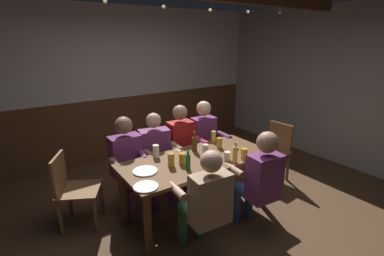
{
  "coord_description": "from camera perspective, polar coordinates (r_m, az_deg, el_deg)",
  "views": [
    {
      "loc": [
        -1.78,
        -2.33,
        2.11
      ],
      "look_at": [
        0.0,
        0.25,
        1.11
      ],
      "focal_mm": 26.25,
      "sensor_mm": 36.0,
      "label": 1
    }
  ],
  "objects": [
    {
      "name": "ground_plane",
      "position": [
        3.61,
        2.33,
        -18.09
      ],
      "size": [
        7.06,
        7.06,
        0.0
      ],
      "primitive_type": "plane",
      "color": "#4C331E"
    },
    {
      "name": "back_wall_upper",
      "position": [
        5.32,
        -15.59,
        14.54
      ],
      "size": [
        5.88,
        0.12,
        1.6
      ],
      "primitive_type": "cube",
      "color": "beige"
    },
    {
      "name": "back_wall_wainscot",
      "position": [
        5.55,
        -14.46,
        0.64
      ],
      "size": [
        5.88,
        0.12,
        1.08
      ],
      "primitive_type": "cube",
      "color": "brown",
      "rests_on": "ground_plane"
    },
    {
      "name": "side_wall_concrete",
      "position": [
        5.37,
        29.3,
        7.17
      ],
      "size": [
        0.12,
        5.25,
        2.68
      ],
      "primitive_type": "cube",
      "color": "gray",
      "rests_on": "ground_plane"
    },
    {
      "name": "dining_table",
      "position": [
        3.36,
        1.16,
        -7.92
      ],
      "size": [
        1.81,
        0.81,
        0.77
      ],
      "color": "brown",
      "rests_on": "ground_plane"
    },
    {
      "name": "person_0",
      "position": [
        3.6,
        -12.78,
        -6.38
      ],
      "size": [
        0.53,
        0.51,
        1.21
      ],
      "rotation": [
        0.0,
        0.0,
        3.15
      ],
      "color": "#6B2D66",
      "rests_on": "ground_plane"
    },
    {
      "name": "person_1",
      "position": [
        3.75,
        -7.24,
        -5.22
      ],
      "size": [
        0.58,
        0.58,
        1.2
      ],
      "rotation": [
        0.0,
        0.0,
        2.95
      ],
      "color": "#6B2D66",
      "rests_on": "ground_plane"
    },
    {
      "name": "person_2",
      "position": [
        3.93,
        -1.81,
        -3.64
      ],
      "size": [
        0.49,
        0.51,
        1.25
      ],
      "rotation": [
        0.0,
        0.0,
        3.1
      ],
      "color": "#AD1919",
      "rests_on": "ground_plane"
    },
    {
      "name": "person_3",
      "position": [
        4.15,
        2.88,
        -2.39
      ],
      "size": [
        0.51,
        0.51,
        1.26
      ],
      "rotation": [
        0.0,
        0.0,
        3.08
      ],
      "color": "#6B2D66",
      "rests_on": "ground_plane"
    },
    {
      "name": "person_4",
      "position": [
        2.75,
        2.75,
        -14.51
      ],
      "size": [
        0.53,
        0.53,
        1.19
      ],
      "rotation": [
        0.0,
        0.0,
        -0.08
      ],
      "color": "#997F60",
      "rests_on": "ground_plane"
    },
    {
      "name": "person_5",
      "position": [
        3.16,
        13.6,
        -9.82
      ],
      "size": [
        0.51,
        0.54,
        1.22
      ],
      "rotation": [
        0.0,
        0.0,
        -0.09
      ],
      "color": "#6B2D66",
      "rests_on": "ground_plane"
    },
    {
      "name": "chair_empty_near_right",
      "position": [
        3.57,
        -23.19,
        -11.16
      ],
      "size": [
        0.59,
        0.59,
        0.88
      ],
      "rotation": [
        0.0,
        0.0,
        -2.05
      ],
      "color": "brown",
      "rests_on": "ground_plane"
    },
    {
      "name": "chair_empty_near_left",
      "position": [
        4.53,
        16.44,
        -4.24
      ],
      "size": [
        0.47,
        0.47,
        0.88
      ],
      "rotation": [
        0.0,
        0.0,
        -4.63
      ],
      "color": "brown",
      "rests_on": "ground_plane"
    },
    {
      "name": "table_candle",
      "position": [
        3.64,
        8.93,
        -3.48
      ],
      "size": [
        0.04,
        0.04,
        0.08
      ],
      "primitive_type": "cylinder",
      "color": "#F9E08C",
      "rests_on": "dining_table"
    },
    {
      "name": "plate_0",
      "position": [
        2.74,
        -9.36,
        -11.69
      ],
      "size": [
        0.24,
        0.24,
        0.01
      ],
      "primitive_type": "cylinder",
      "color": "white",
      "rests_on": "dining_table"
    },
    {
      "name": "plate_1",
      "position": [
        3.03,
        -9.5,
        -8.62
      ],
      "size": [
        0.26,
        0.26,
        0.01
      ],
      "primitive_type": "cylinder",
      "color": "white",
      "rests_on": "dining_table"
    },
    {
      "name": "bottle_0",
      "position": [
        3.49,
        0.52,
        -3.12
      ],
      "size": [
        0.07,
        0.07,
        0.26
      ],
      "color": "#593314",
      "rests_on": "dining_table"
    },
    {
      "name": "bottle_1",
      "position": [
        3.0,
        -0.81,
        -6.9
      ],
      "size": [
        0.05,
        0.05,
        0.22
      ],
      "color": "#195923",
      "rests_on": "dining_table"
    },
    {
      "name": "bottle_2",
      "position": [
        3.21,
        8.74,
        -5.29
      ],
      "size": [
        0.06,
        0.06,
        0.25
      ],
      "color": "gold",
      "rests_on": "dining_table"
    },
    {
      "name": "pint_glass_0",
      "position": [
        3.61,
        5.58,
        -3.02
      ],
      "size": [
        0.07,
        0.07,
        0.13
      ],
      "primitive_type": "cylinder",
      "color": "gold",
      "rests_on": "dining_table"
    },
    {
      "name": "pint_glass_1",
      "position": [
        3.14,
        -1.98,
        -6.26
      ],
      "size": [
        0.08,
        0.08,
        0.13
      ],
      "primitive_type": "cylinder",
      "color": "gold",
      "rests_on": "dining_table"
    },
    {
      "name": "pint_glass_2",
      "position": [
        3.27,
        7.18,
        -5.66
      ],
      "size": [
        0.08,
        0.08,
        0.1
      ],
      "primitive_type": "cylinder",
      "color": "white",
      "rests_on": "dining_table"
    },
    {
      "name": "pint_glass_3",
      "position": [
        3.82,
        4.4,
        -1.72
      ],
      "size": [
        0.06,
        0.06,
        0.15
      ],
      "primitive_type": "cylinder",
      "color": "#E5C64C",
      "rests_on": "dining_table"
    },
    {
      "name": "pint_glass_4",
      "position": [
        3.34,
        -7.34,
        -4.69
      ],
      "size": [
        0.08,
        0.08,
        0.15
      ],
      "primitive_type": "cylinder",
      "color": "white",
      "rests_on": "dining_table"
    },
    {
      "name": "pint_glass_5",
      "position": [
        3.1,
        -4.26,
        -6.47
      ],
      "size": [
        0.07,
        0.07,
        0.15
      ],
      "primitive_type": "cylinder",
      "color": "gold",
      "rests_on": "dining_table"
    },
    {
      "name": "pint_glass_6",
      "position": [
        3.45,
        2.75,
        -4.21
      ],
      "size": [
        0.07,
        0.07,
        0.11
      ],
      "primitive_type": "cylinder",
      "color": "white",
      "rests_on": "dining_table"
    },
    {
      "name": "pint_glass_7",
      "position": [
        3.33,
        10.55,
        -5.16
      ],
      "size": [
        0.08,
        0.08,
        0.13
      ],
      "primitive_type": "cylinder",
      "color": "gold",
      "rests_on": "dining_table"
    },
    {
      "name": "string_lights",
      "position": [
        3.21,
        -0.8,
        23.56
      ],
      "size": [
        4.15,
        0.04,
        0.1
      ],
      "color": "#F9EAB2"
    }
  ]
}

